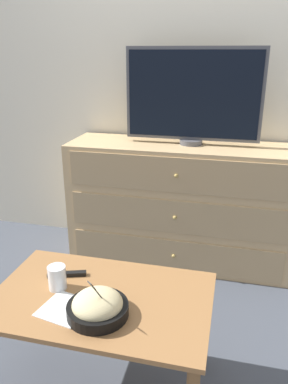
{
  "coord_description": "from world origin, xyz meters",
  "views": [
    {
      "loc": [
        0.2,
        -2.58,
        1.38
      ],
      "look_at": [
        -0.15,
        -1.15,
        0.83
      ],
      "focal_mm": 35.0,
      "sensor_mm": 36.0,
      "label": 1
    }
  ],
  "objects": [
    {
      "name": "remote_control",
      "position": [
        -0.45,
        -1.32,
        0.48
      ],
      "size": [
        0.16,
        0.08,
        0.02
      ],
      "color": "black",
      "rests_on": "coffee_table"
    },
    {
      "name": "coffee_table",
      "position": [
        -0.26,
        -1.42,
        0.4
      ],
      "size": [
        0.87,
        0.55,
        0.47
      ],
      "color": "#9E6B3D",
      "rests_on": "ground_plane"
    },
    {
      "name": "drink_cup",
      "position": [
        -0.45,
        -1.41,
        0.52
      ],
      "size": [
        0.07,
        0.07,
        0.1
      ],
      "color": "white",
      "rests_on": "coffee_table"
    },
    {
      "name": "wall_back",
      "position": [
        0.0,
        0.03,
        1.3
      ],
      "size": [
        12.0,
        0.05,
        2.6
      ],
      "color": "silver",
      "rests_on": "ground_plane"
    },
    {
      "name": "dresser",
      "position": [
        -0.12,
        -0.25,
        0.41
      ],
      "size": [
        1.48,
        0.45,
        0.82
      ],
      "color": "tan",
      "rests_on": "ground_plane"
    },
    {
      "name": "takeout_bowl",
      "position": [
        -0.23,
        -1.52,
        0.51
      ],
      "size": [
        0.23,
        0.23,
        0.18
      ],
      "color": "black",
      "rests_on": "coffee_table"
    },
    {
      "name": "napkin",
      "position": [
        -0.37,
        -1.52,
        0.47
      ],
      "size": [
        0.2,
        0.2,
        0.0
      ],
      "color": "white",
      "rests_on": "coffee_table"
    },
    {
      "name": "ground_plane",
      "position": [
        0.0,
        0.0,
        0.0
      ],
      "size": [
        12.0,
        12.0,
        0.0
      ],
      "primitive_type": "plane",
      "color": "#474C56"
    },
    {
      "name": "tv",
      "position": [
        -0.07,
        -0.22,
        1.12
      ],
      "size": [
        0.84,
        0.14,
        0.59
      ],
      "color": "#515156",
      "rests_on": "dresser"
    }
  ]
}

